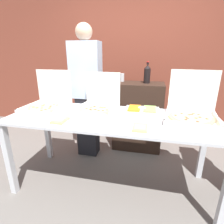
# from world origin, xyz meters

# --- Properties ---
(ground_plane) EXTENTS (16.00, 16.00, 0.00)m
(ground_plane) POSITION_xyz_m (0.00, 0.00, 0.00)
(ground_plane) COLOR slate
(brick_wall_behind) EXTENTS (10.00, 0.06, 2.80)m
(brick_wall_behind) POSITION_xyz_m (0.00, 1.70, 1.40)
(brick_wall_behind) COLOR brown
(brick_wall_behind) RESTS_ON ground_plane
(buffet_table) EXTENTS (2.11, 0.80, 0.83)m
(buffet_table) POSITION_xyz_m (0.00, 0.00, 0.73)
(buffet_table) COLOR silver
(buffet_table) RESTS_ON ground_plane
(pizza_box_far_left) EXTENTS (0.44, 0.46, 0.41)m
(pizza_box_far_left) POSITION_xyz_m (-0.19, 0.15, 0.90)
(pizza_box_far_left) COLOR silver
(pizza_box_far_left) RESTS_ON buffet_table
(pizza_box_far_right) EXTENTS (0.52, 0.54, 0.46)m
(pizza_box_far_right) POSITION_xyz_m (0.76, 0.11, 0.91)
(pizza_box_far_right) COLOR silver
(pizza_box_far_right) RESTS_ON buffet_table
(pizza_box_near_right) EXTENTS (0.43, 0.45, 0.43)m
(pizza_box_near_right) POSITION_xyz_m (-0.77, 0.09, 0.90)
(pizza_box_near_right) COLOR silver
(pizza_box_near_right) RESTS_ON buffet_table
(paper_plate_front_left) EXTENTS (0.23, 0.23, 0.03)m
(paper_plate_front_left) POSITION_xyz_m (-0.44, -0.25, 0.84)
(paper_plate_front_left) COLOR white
(paper_plate_front_left) RESTS_ON buffet_table
(paper_plate_front_right) EXTENTS (0.22, 0.22, 0.03)m
(paper_plate_front_right) POSITION_xyz_m (0.30, -0.26, 0.84)
(paper_plate_front_right) COLOR white
(paper_plate_front_right) RESTS_ON buffet_table
(veggie_tray) EXTENTS (0.37, 0.28, 0.05)m
(veggie_tray) POSITION_xyz_m (0.29, 0.22, 0.85)
(veggie_tray) COLOR white
(veggie_tray) RESTS_ON buffet_table
(sideboard_podium) EXTENTS (0.73, 0.45, 1.03)m
(sideboard_podium) POSITION_xyz_m (0.19, 0.96, 0.51)
(sideboard_podium) COLOR black
(sideboard_podium) RESTS_ON ground_plane
(soda_bottle) EXTENTS (0.09, 0.09, 0.31)m
(soda_bottle) POSITION_xyz_m (0.30, 0.98, 1.16)
(soda_bottle) COLOR black
(soda_bottle) RESTS_ON sideboard_podium
(soda_can_silver) EXTENTS (0.07, 0.07, 0.12)m
(soda_can_silver) POSITION_xyz_m (-0.08, 1.06, 1.09)
(soda_can_silver) COLOR silver
(soda_can_silver) RESTS_ON sideboard_podium
(person_guest_cap) EXTENTS (0.40, 0.22, 1.80)m
(person_guest_cap) POSITION_xyz_m (-0.49, 0.59, 0.95)
(person_guest_cap) COLOR black
(person_guest_cap) RESTS_ON ground_plane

